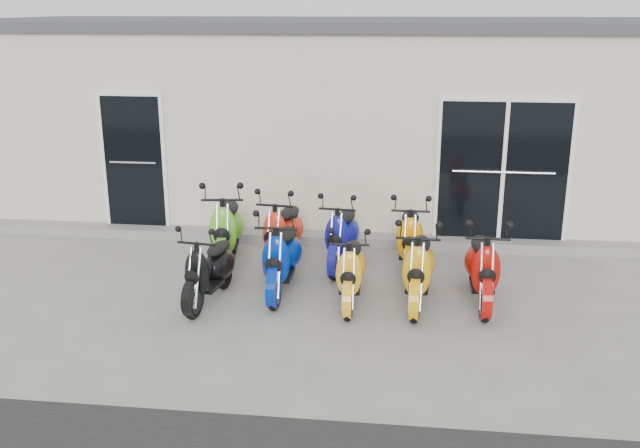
# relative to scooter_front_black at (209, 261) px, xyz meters

# --- Properties ---
(ground) EXTENTS (80.00, 80.00, 0.00)m
(ground) POSITION_rel_scooter_front_black_xyz_m (1.26, 0.49, -0.55)
(ground) COLOR gray
(ground) RESTS_ON ground
(building) EXTENTS (14.00, 6.00, 3.20)m
(building) POSITION_rel_scooter_front_black_xyz_m (1.26, 5.69, 1.05)
(building) COLOR beige
(building) RESTS_ON ground
(roof_cap) EXTENTS (14.20, 6.20, 0.16)m
(roof_cap) POSITION_rel_scooter_front_black_xyz_m (1.26, 5.69, 2.73)
(roof_cap) COLOR #3F3F42
(roof_cap) RESTS_ON building
(front_step) EXTENTS (14.00, 0.40, 0.15)m
(front_step) POSITION_rel_scooter_front_black_xyz_m (1.26, 2.51, -0.48)
(front_step) COLOR gray
(front_step) RESTS_ON ground
(door_left) EXTENTS (1.07, 0.08, 2.22)m
(door_left) POSITION_rel_scooter_front_black_xyz_m (-1.94, 2.66, 0.71)
(door_left) COLOR black
(door_left) RESTS_ON front_step
(door_right) EXTENTS (2.02, 0.08, 2.22)m
(door_right) POSITION_rel_scooter_front_black_xyz_m (3.86, 2.66, 0.71)
(door_right) COLOR black
(door_right) RESTS_ON front_step
(scooter_front_black) EXTENTS (0.74, 1.56, 1.11)m
(scooter_front_black) POSITION_rel_scooter_front_black_xyz_m (0.00, 0.00, 0.00)
(scooter_front_black) COLOR black
(scooter_front_black) RESTS_ON ground
(scooter_front_blue) EXTENTS (0.62, 1.67, 1.23)m
(scooter_front_blue) POSITION_rel_scooter_front_black_xyz_m (0.85, 0.43, 0.06)
(scooter_front_blue) COLOR #002296
(scooter_front_blue) RESTS_ON ground
(scooter_front_orange_a) EXTENTS (0.58, 1.52, 1.11)m
(scooter_front_orange_a) POSITION_rel_scooter_front_black_xyz_m (1.76, 0.18, 0.00)
(scooter_front_orange_a) COLOR #FFAE1A
(scooter_front_orange_a) RESTS_ON ground
(scooter_front_orange_b) EXTENTS (0.71, 1.68, 1.22)m
(scooter_front_orange_b) POSITION_rel_scooter_front_black_xyz_m (2.60, 0.27, 0.05)
(scooter_front_orange_b) COLOR #E8AA0E
(scooter_front_orange_b) RESTS_ON ground
(scooter_front_red) EXTENTS (0.61, 1.64, 1.21)m
(scooter_front_red) POSITION_rel_scooter_front_black_xyz_m (3.39, 0.38, 0.05)
(scooter_front_red) COLOR #AE0B06
(scooter_front_red) RESTS_ON ground
(scooter_back_green) EXTENTS (0.90, 1.87, 1.33)m
(scooter_back_green) POSITION_rel_scooter_front_black_xyz_m (-0.12, 1.39, 0.11)
(scooter_back_green) COLOR #5AB825
(scooter_back_green) RESTS_ON ground
(scooter_back_red) EXTENTS (0.77, 1.72, 1.23)m
(scooter_back_red) POSITION_rel_scooter_front_black_xyz_m (0.68, 1.46, 0.06)
(scooter_back_red) COLOR red
(scooter_back_red) RESTS_ON ground
(scooter_back_blue) EXTENTS (0.73, 1.65, 1.18)m
(scooter_back_blue) POSITION_rel_scooter_front_black_xyz_m (1.53, 1.50, 0.04)
(scooter_back_blue) COLOR navy
(scooter_back_blue) RESTS_ON ground
(scooter_back_yellow) EXTENTS (0.61, 1.63, 1.20)m
(scooter_back_yellow) POSITION_rel_scooter_front_black_xyz_m (2.49, 1.48, 0.05)
(scooter_back_yellow) COLOR #FF9700
(scooter_back_yellow) RESTS_ON ground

